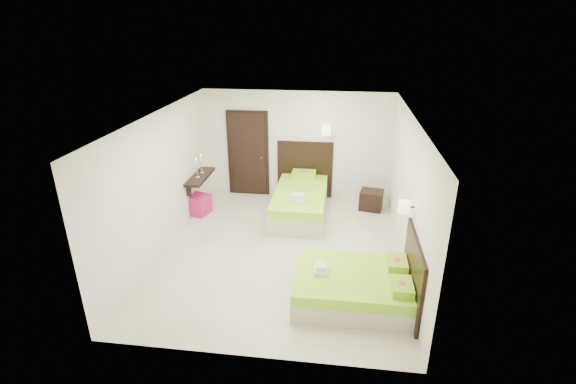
# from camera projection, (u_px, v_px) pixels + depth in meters

# --- Properties ---
(floor) EXTENTS (5.50, 5.50, 0.00)m
(floor) POSITION_uv_depth(u_px,v_px,m) (281.00, 250.00, 8.02)
(floor) COLOR beige
(floor) RESTS_ON ground
(bed_single) EXTENTS (1.35, 2.25, 1.86)m
(bed_single) POSITION_uv_depth(u_px,v_px,m) (301.00, 200.00, 9.43)
(bed_single) COLOR #BCB1A0
(bed_single) RESTS_ON ground
(bed_double) EXTENTS (1.82, 1.55, 1.50)m
(bed_double) POSITION_uv_depth(u_px,v_px,m) (358.00, 286.00, 6.50)
(bed_double) COLOR #BCB1A0
(bed_double) RESTS_ON ground
(nightstand) EXTENTS (0.58, 0.54, 0.45)m
(nightstand) POSITION_uv_depth(u_px,v_px,m) (371.00, 200.00, 9.69)
(nightstand) COLOR black
(nightstand) RESTS_ON ground
(ottoman) EXTENTS (0.55, 0.55, 0.44)m
(ottoman) POSITION_uv_depth(u_px,v_px,m) (199.00, 205.00, 9.46)
(ottoman) COLOR #A4154E
(ottoman) RESTS_ON ground
(door) EXTENTS (1.02, 0.15, 2.14)m
(door) POSITION_uv_depth(u_px,v_px,m) (248.00, 154.00, 10.23)
(door) COLOR black
(door) RESTS_ON ground
(console_shelf) EXTENTS (0.35, 1.20, 0.78)m
(console_shelf) POSITION_uv_depth(u_px,v_px,m) (200.00, 177.00, 9.42)
(console_shelf) COLOR black
(console_shelf) RESTS_ON ground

